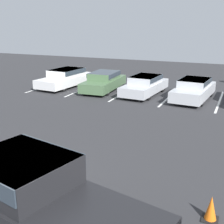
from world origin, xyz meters
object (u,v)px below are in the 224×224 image
object	(u,v)px
parked_sedan_a	(66,77)
traffic_cone	(211,209)
parked_sedan_c	(145,84)
pickup_truck	(32,199)
parked_sedan_b	(104,81)
parked_sedan_d	(194,89)

from	to	relation	value
parked_sedan_a	traffic_cone	world-z (taller)	parked_sedan_a
parked_sedan_c	traffic_cone	world-z (taller)	parked_sedan_c
pickup_truck	parked_sedan_c	world-z (taller)	pickup_truck
traffic_cone	parked_sedan_c	bearing A→B (deg)	114.16
parked_sedan_a	parked_sedan_b	xyz separation A→B (m)	(3.00, -0.12, -0.01)
pickup_truck	parked_sedan_b	distance (m)	14.82
parked_sedan_a	parked_sedan_d	bearing A→B (deg)	93.36
parked_sedan_c	traffic_cone	distance (m)	13.05
pickup_truck	parked_sedan_b	xyz separation A→B (m)	(-4.72, 14.05, -0.24)
parked_sedan_c	traffic_cone	size ratio (longest dim) A/B	7.18
parked_sedan_a	parked_sedan_b	world-z (taller)	parked_sedan_a
parked_sedan_c	parked_sedan_d	xyz separation A→B (m)	(3.07, -0.16, 0.02)
traffic_cone	parked_sedan_a	bearing A→B (deg)	132.91
parked_sedan_c	parked_sedan_a	bearing A→B (deg)	-86.97
pickup_truck	parked_sedan_a	size ratio (longest dim) A/B	1.28
parked_sedan_b	parked_sedan_c	distance (m)	2.89
parked_sedan_b	parked_sedan_c	bearing A→B (deg)	86.42
pickup_truck	parked_sedan_a	bearing A→B (deg)	131.78
pickup_truck	parked_sedan_b	size ratio (longest dim) A/B	1.43
pickup_truck	parked_sedan_c	bearing A→B (deg)	110.64
parked_sedan_b	parked_sedan_a	bearing A→B (deg)	-94.57
pickup_truck	parked_sedan_d	size ratio (longest dim) A/B	1.41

